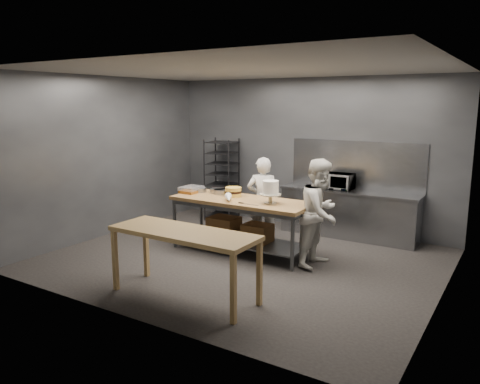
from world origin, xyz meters
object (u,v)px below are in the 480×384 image
(near_counter, at_px, (184,237))
(speed_rack, at_px, (222,180))
(layer_cake, at_px, (233,192))
(chef_behind, at_px, (263,200))
(frosted_cake_stand, at_px, (271,189))
(microwave, at_px, (339,181))
(chef_right, at_px, (320,213))
(work_table, at_px, (240,219))

(near_counter, bearing_deg, speed_rack, 117.55)
(layer_cake, bearing_deg, chef_behind, 61.71)
(near_counter, distance_m, chef_behind, 2.68)
(frosted_cake_stand, distance_m, layer_cake, 0.86)
(microwave, bearing_deg, speed_rack, -178.25)
(chef_right, distance_m, frosted_cake_stand, 0.87)
(chef_behind, bearing_deg, chef_right, 136.03)
(speed_rack, relative_size, frosted_cake_stand, 4.71)
(speed_rack, xyz_separation_m, chef_behind, (1.64, -1.11, -0.07))
(chef_behind, relative_size, layer_cake, 5.65)
(work_table, relative_size, chef_right, 1.43)
(near_counter, distance_m, chef_right, 2.33)
(microwave, bearing_deg, near_counter, -99.45)
(work_table, height_order, microwave, microwave)
(chef_behind, xyz_separation_m, microwave, (0.97, 1.19, 0.27))
(work_table, xyz_separation_m, frosted_cake_stand, (0.61, -0.07, 0.58))
(frosted_cake_stand, relative_size, layer_cake, 1.34)
(speed_rack, xyz_separation_m, microwave, (2.61, 0.08, 0.19))
(near_counter, distance_m, layer_cake, 2.22)
(near_counter, distance_m, speed_rack, 4.26)
(near_counter, relative_size, frosted_cake_stand, 5.38)
(work_table, relative_size, microwave, 4.43)
(frosted_cake_stand, bearing_deg, work_table, 173.83)
(work_table, xyz_separation_m, chef_behind, (0.08, 0.65, 0.21))
(work_table, height_order, layer_cake, layer_cake)
(chef_right, bearing_deg, microwave, 16.08)
(near_counter, relative_size, speed_rack, 1.14)
(chef_right, height_order, layer_cake, chef_right)
(speed_rack, bearing_deg, layer_cake, -50.55)
(speed_rack, bearing_deg, near_counter, -62.45)
(chef_right, height_order, microwave, chef_right)
(work_table, distance_m, chef_behind, 0.69)
(speed_rack, distance_m, chef_right, 3.42)
(chef_behind, bearing_deg, frosted_cake_stand, 105.95)
(work_table, distance_m, near_counter, 2.07)
(speed_rack, xyz_separation_m, chef_right, (2.98, -1.68, -0.02))
(speed_rack, height_order, chef_behind, speed_rack)
(chef_right, distance_m, microwave, 1.81)
(microwave, relative_size, frosted_cake_stand, 1.46)
(chef_behind, height_order, chef_right, chef_right)
(work_table, bearing_deg, layer_cake, 151.05)
(near_counter, height_order, chef_behind, chef_behind)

